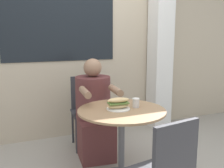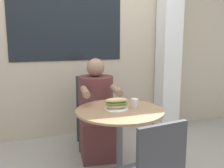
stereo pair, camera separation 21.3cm
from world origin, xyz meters
name	(u,v)px [view 1 (the left image)]	position (x,y,z in m)	size (l,w,h in m)	color
storefront_wall	(79,34)	(0.00, 1.38, 1.40)	(8.00, 0.09, 2.80)	#B7A88E
lattice_pillar	(160,48)	(1.17, 1.18, 1.20)	(0.28, 0.28, 2.40)	silver
cafe_table	(122,128)	(0.00, 0.00, 0.52)	(0.82, 0.82, 0.71)	#997551
diner_chair	(86,104)	(-0.05, 0.97, 0.52)	(0.42, 0.42, 0.87)	#333338
seated_diner	(94,116)	(-0.06, 0.61, 0.48)	(0.45, 0.73, 1.13)	brown
sandwich_on_plate	(118,104)	(-0.02, 0.02, 0.76)	(0.22, 0.22, 0.11)	white
drink_cup	(136,103)	(0.15, 0.01, 0.75)	(0.07, 0.07, 0.09)	silver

